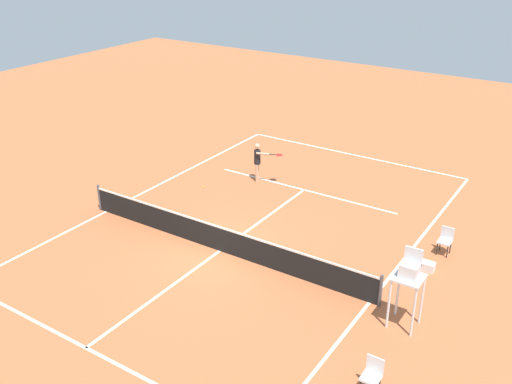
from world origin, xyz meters
The scene contains 9 objects.
ground_plane centered at (0.00, 0.00, 0.00)m, with size 60.00×60.00×0.00m, color #B76038.
court_lines centered at (0.00, 0.00, 0.00)m, with size 11.20×22.12×0.01m.
tennis_net centered at (0.00, 0.00, 0.50)m, with size 11.80×0.10×1.07m.
player_serving centered at (2.14, -5.77, 1.04)m, with size 1.33×0.58×1.75m.
tennis_ball centered at (3.75, -3.91, 0.03)m, with size 0.07×0.07×0.07m, color #CCE033.
umpire_chair centered at (-6.75, 0.46, 1.61)m, with size 0.80×0.80×2.41m.
courtside_chair_near centered at (-7.01, 3.39, 0.53)m, with size 0.44×0.46×0.95m.
courtside_chair_mid centered at (-6.55, -4.08, 0.53)m, with size 0.44×0.46×0.95m.
equipment_bag centered at (-6.27, -2.69, 0.15)m, with size 0.76×0.32×0.30m, color white.
Camera 1 is at (-10.53, 13.89, 10.31)m, focal length 40.73 mm.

